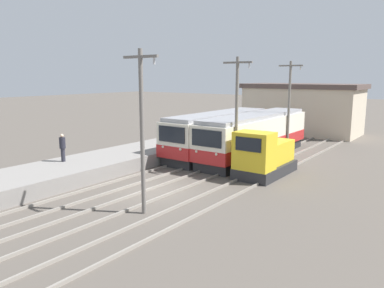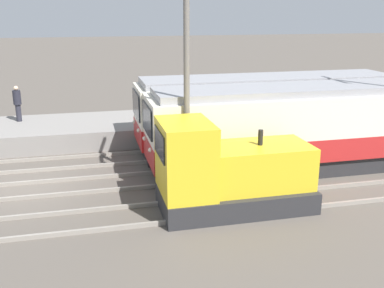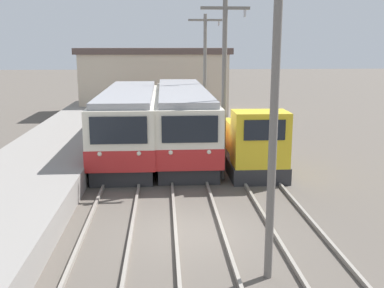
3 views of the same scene
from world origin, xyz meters
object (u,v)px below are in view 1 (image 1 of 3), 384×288
Objects in this scene: catenary_mast_near at (142,127)px; catenary_mast_mid at (237,112)px; commuter_train_center at (255,137)px; person_on_platform at (63,147)px; commuter_train_left at (219,135)px; catenary_mast_far at (289,104)px; shunting_locomotive at (264,157)px.

catenary_mast_mid is (0.00, 8.50, 0.00)m from catenary_mast_near.
catenary_mast_near reaches higher than commuter_train_center.
catenary_mast_mid is 4.20× the size of person_on_platform.
catenary_mast_far reaches higher than commuter_train_left.
commuter_train_center is 1.84× the size of catenary_mast_near.
shunting_locomotive is 12.88m from person_on_platform.
commuter_train_center is at bearing 104.81° from catenary_mast_mid.
catenary_mast_near is at bearing -90.00° from catenary_mast_far.
catenary_mast_near is 8.50m from catenary_mast_mid.
shunting_locomotive is 0.67× the size of catenary_mast_far.
catenary_mast_far is 17.65m from person_on_platform.
catenary_mast_far is (0.00, 17.00, 0.00)m from catenary_mast_near.
catenary_mast_far is at bearing 40.92° from commuter_train_left.
shunting_locomotive is at bearing -78.72° from catenary_mast_far.
commuter_train_center is 14.34m from person_on_platform.
catenary_mast_far is at bearing 90.00° from catenary_mast_near.
commuter_train_left reaches higher than person_on_platform.
catenary_mast_far is (-1.49, 7.48, 2.86)m from shunting_locomotive.
catenary_mast_far reaches higher than shunting_locomotive.
person_on_platform is at bearing -111.84° from commuter_train_left.
commuter_train_center is at bearing 122.62° from shunting_locomotive.
shunting_locomotive reaches higher than person_on_platform.
catenary_mast_near is at bearing -72.01° from commuter_train_left.
commuter_train_left is 0.88× the size of commuter_train_center.
catenary_mast_far is at bearing 101.28° from shunting_locomotive.
person_on_platform is (-4.56, -11.37, 0.29)m from commuter_train_left.
catenary_mast_far is at bearing 61.69° from commuter_train_center.
commuter_train_left is 14.16m from catenary_mast_near.
catenary_mast_mid is (1.51, -5.70, 2.46)m from commuter_train_center.
commuter_train_center is 4.02m from catenary_mast_far.
catenary_mast_near and catenary_mast_mid have the same top height.
person_on_platform is (-10.36, -7.62, 0.69)m from shunting_locomotive.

